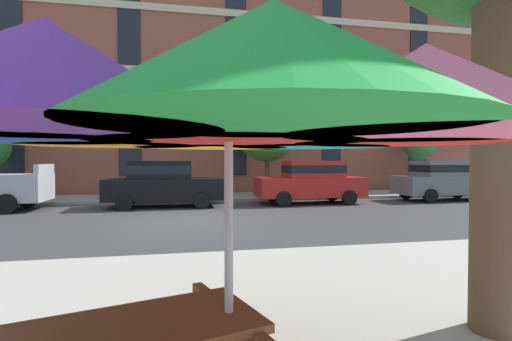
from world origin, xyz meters
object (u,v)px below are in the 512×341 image
sedan_black (163,182)px  street_tree_middle (266,129)px  sedan_gray (444,179)px  street_tree_right (420,144)px  patio_umbrella (229,107)px  sedan_red (311,181)px

sedan_black → street_tree_middle: (4.65, 2.61, 2.34)m
sedan_black → sedan_gray: 12.27m
street_tree_right → patio_umbrella: bearing=-127.8°
street_tree_right → sedan_black: bearing=-164.9°
sedan_black → street_tree_right: street_tree_right is taller
street_tree_middle → patio_umbrella: bearing=-104.0°
sedan_gray → street_tree_right: 4.23m
sedan_gray → patio_umbrella: size_ratio=1.13×
sedan_black → sedan_red: size_ratio=1.00×
sedan_gray → patio_umbrella: 17.13m
sedan_gray → street_tree_middle: (-7.61, 2.61, 2.34)m
sedan_red → sedan_gray: size_ratio=1.00×
sedan_black → street_tree_middle: street_tree_middle is taller
sedan_black → patio_umbrella: size_ratio=1.13×
street_tree_middle → patio_umbrella: size_ratio=1.25×
patio_umbrella → sedan_red: bearing=68.0°
sedan_red → sedan_gray: bearing=0.0°
sedan_gray → street_tree_middle: street_tree_middle is taller
sedan_red → street_tree_right: (7.55, 3.65, 1.74)m
sedan_black → sedan_gray: size_ratio=1.00×
sedan_black → sedan_gray: bearing=0.0°
sedan_black → sedan_gray: same height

